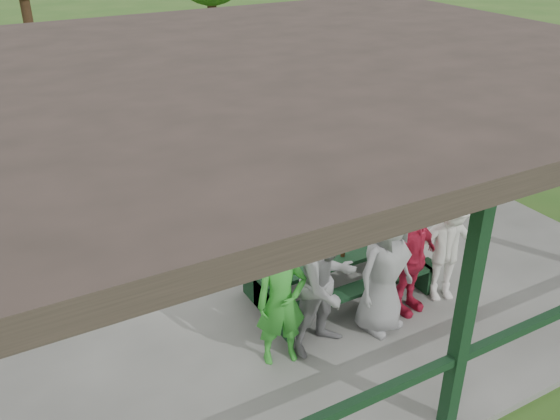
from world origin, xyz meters
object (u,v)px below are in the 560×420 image
contestant_grey_mid (384,269)px  farm_trailer (50,126)px  spectator_lblue (211,186)px  picnic_table_near (338,266)px  spectator_grey (306,164)px  picnic_table_far (268,210)px  contestant_red (411,259)px  contestant_green (281,301)px  pickup_truck (135,75)px  contestant_white_fedora (448,247)px  contestant_grey_left (327,284)px  spectator_blue (141,178)px

contestant_grey_mid → farm_trailer: size_ratio=0.51×
spectator_lblue → farm_trailer: (-1.74, 5.33, -0.25)m
picnic_table_near → spectator_grey: (1.22, 2.88, 0.25)m
picnic_table_far → spectator_grey: size_ratio=1.71×
contestant_grey_mid → spectator_lblue: (-0.83, 3.67, -0.14)m
contestant_red → farm_trailer: contestant_red is taller
contestant_red → contestant_green: bearing=169.8°
contestant_green → pickup_truck: bearing=94.5°
contestant_green → contestant_white_fedora: 2.64m
contestant_green → spectator_lblue: contestant_green is taller
pickup_truck → contestant_red: bearing=-155.4°
contestant_red → pickup_truck: bearing=80.3°
picnic_table_near → contestant_red: size_ratio=1.61×
picnic_table_near → contestant_grey_left: 1.24m
contestant_grey_left → contestant_white_fedora: (2.03, 0.05, -0.08)m
pickup_truck → farm_trailer: size_ratio=1.58×
picnic_table_far → spectator_blue: spectator_blue is taller
contestant_white_fedora → spectator_blue: (-3.04, 4.19, 0.07)m
contestant_grey_mid → spectator_lblue: size_ratio=1.19×
contestant_red → spectator_blue: (-2.41, 4.17, 0.09)m
contestant_white_fedora → spectator_grey: size_ratio=1.21×
farm_trailer → contestant_grey_left: bearing=-95.5°
contestant_green → pickup_truck: 11.93m
spectator_blue → contestant_grey_left: bearing=105.4°
picnic_table_far → contestant_red: (0.68, -2.79, 0.35)m
picnic_table_near → spectator_blue: size_ratio=1.45×
spectator_lblue → picnic_table_near: bearing=99.4°
contestant_grey_mid → farm_trailer: contestant_grey_mid is taller
contestant_green → contestant_grey_mid: size_ratio=0.94×
contestant_red → spectator_grey: 3.72m
picnic_table_far → pickup_truck: bearing=87.0°
spectator_grey → pickup_truck: (-0.81, 8.10, -0.05)m
picnic_table_near → pickup_truck: 10.99m
pickup_truck → farm_trailer: (-2.90, -2.89, -0.17)m
contestant_grey_mid → contestant_red: (0.54, 0.11, -0.09)m
contestant_white_fedora → spectator_grey: (-0.05, 3.69, -0.12)m
picnic_table_near → contestant_white_fedora: size_ratio=1.52×
spectator_grey → farm_trailer: 6.40m
contestant_grey_mid → spectator_blue: bearing=102.2°
spectator_blue → farm_trailer: 4.79m
picnic_table_near → contestant_red: contestant_red is taller
contestant_red → contestant_white_fedora: bearing=-13.0°
contestant_green → contestant_red: contestant_green is taller
contestant_green → contestant_grey_mid: contestant_grey_mid is taller
picnic_table_far → pickup_truck: size_ratio=0.44×
contestant_green → farm_trailer: 8.98m
spectator_lblue → farm_trailer: 5.61m
contestant_green → spectator_grey: bearing=68.0°
contestant_grey_mid → spectator_blue: (-1.86, 4.28, 0.00)m
contestant_green → spectator_grey: (2.60, 3.69, -0.13)m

